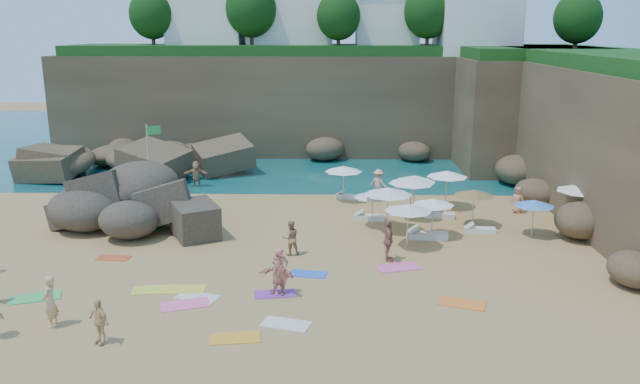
{
  "coord_description": "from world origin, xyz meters",
  "views": [
    {
      "loc": [
        2.69,
        -27.71,
        10.04
      ],
      "look_at": [
        2.0,
        3.0,
        2.0
      ],
      "focal_mm": 35.0,
      "sensor_mm": 36.0,
      "label": 1
    }
  ],
  "objects_px": {
    "parasol_0": "(343,169)",
    "person_stand_4": "(518,200)",
    "rock_outcrop": "(138,227)",
    "person_stand_1": "(291,238)",
    "person_stand_5": "(196,174)",
    "lounger_0": "(382,196)",
    "flag_pole": "(151,151)",
    "parasol_1": "(415,179)",
    "parasol_2": "(447,174)",
    "person_stand_2": "(378,183)",
    "person_stand_6": "(50,302)",
    "person_stand_3": "(389,241)"
  },
  "relations": [
    {
      "from": "rock_outcrop",
      "to": "person_stand_6",
      "type": "height_order",
      "value": "person_stand_6"
    },
    {
      "from": "person_stand_5",
      "to": "person_stand_6",
      "type": "height_order",
      "value": "person_stand_6"
    },
    {
      "from": "person_stand_5",
      "to": "rock_outcrop",
      "type": "bearing_deg",
      "value": -98.04
    },
    {
      "from": "lounger_0",
      "to": "person_stand_3",
      "type": "relative_size",
      "value": 0.84
    },
    {
      "from": "rock_outcrop",
      "to": "person_stand_3",
      "type": "xyz_separation_m",
      "value": [
        12.69,
        -4.58,
        0.95
      ]
    },
    {
      "from": "person_stand_5",
      "to": "flag_pole",
      "type": "bearing_deg",
      "value": -131.73
    },
    {
      "from": "person_stand_2",
      "to": "person_stand_6",
      "type": "height_order",
      "value": "person_stand_6"
    },
    {
      "from": "person_stand_5",
      "to": "person_stand_1",
      "type": "bearing_deg",
      "value": -60.9
    },
    {
      "from": "parasol_0",
      "to": "parasol_2",
      "type": "relative_size",
      "value": 0.97
    },
    {
      "from": "lounger_0",
      "to": "person_stand_1",
      "type": "xyz_separation_m",
      "value": [
        -4.9,
        -10.09,
        0.69
      ]
    },
    {
      "from": "parasol_0",
      "to": "flag_pole",
      "type": "bearing_deg",
      "value": 176.17
    },
    {
      "from": "person_stand_6",
      "to": "flag_pole",
      "type": "bearing_deg",
      "value": -174.8
    },
    {
      "from": "flag_pole",
      "to": "parasol_1",
      "type": "relative_size",
      "value": 1.91
    },
    {
      "from": "person_stand_2",
      "to": "person_stand_5",
      "type": "bearing_deg",
      "value": 23.95
    },
    {
      "from": "person_stand_1",
      "to": "rock_outcrop",
      "type": "bearing_deg",
      "value": -43.15
    },
    {
      "from": "flag_pole",
      "to": "lounger_0",
      "type": "xyz_separation_m",
      "value": [
        14.14,
        -0.13,
        -2.74
      ]
    },
    {
      "from": "rock_outcrop",
      "to": "flag_pole",
      "type": "bearing_deg",
      "value": 98.53
    },
    {
      "from": "lounger_0",
      "to": "parasol_2",
      "type": "bearing_deg",
      "value": -43.58
    },
    {
      "from": "parasol_1",
      "to": "lounger_0",
      "type": "height_order",
      "value": "parasol_1"
    },
    {
      "from": "parasol_1",
      "to": "person_stand_4",
      "type": "distance_m",
      "value": 6.03
    },
    {
      "from": "person_stand_6",
      "to": "person_stand_2",
      "type": "bearing_deg",
      "value": 145.46
    },
    {
      "from": "person_stand_1",
      "to": "person_stand_5",
      "type": "xyz_separation_m",
      "value": [
        -7.07,
        12.65,
        0.04
      ]
    },
    {
      "from": "parasol_2",
      "to": "flag_pole",
      "type": "bearing_deg",
      "value": 172.75
    },
    {
      "from": "rock_outcrop",
      "to": "person_stand_1",
      "type": "distance_m",
      "value": 9.2
    },
    {
      "from": "flag_pole",
      "to": "parasol_0",
      "type": "relative_size",
      "value": 1.98
    },
    {
      "from": "parasol_0",
      "to": "rock_outcrop",
      "type": "bearing_deg",
      "value": -152.97
    },
    {
      "from": "person_stand_4",
      "to": "rock_outcrop",
      "type": "bearing_deg",
      "value": -127.45
    },
    {
      "from": "flag_pole",
      "to": "lounger_0",
      "type": "distance_m",
      "value": 14.4
    },
    {
      "from": "lounger_0",
      "to": "person_stand_3",
      "type": "xyz_separation_m",
      "value": [
        -0.5,
        -10.77,
        0.82
      ]
    },
    {
      "from": "person_stand_2",
      "to": "person_stand_4",
      "type": "bearing_deg",
      "value": -170.27
    },
    {
      "from": "person_stand_3",
      "to": "person_stand_6",
      "type": "relative_size",
      "value": 1.02
    },
    {
      "from": "flag_pole",
      "to": "parasol_1",
      "type": "height_order",
      "value": "flag_pole"
    },
    {
      "from": "person_stand_5",
      "to": "lounger_0",
      "type": "bearing_deg",
      "value": -12.19
    },
    {
      "from": "parasol_1",
      "to": "person_stand_2",
      "type": "relative_size",
      "value": 1.38
    },
    {
      "from": "parasol_1",
      "to": "parasol_2",
      "type": "xyz_separation_m",
      "value": [
        2.02,
        1.3,
        -0.01
      ]
    },
    {
      "from": "parasol_0",
      "to": "person_stand_4",
      "type": "relative_size",
      "value": 1.51
    },
    {
      "from": "rock_outcrop",
      "to": "person_stand_1",
      "type": "bearing_deg",
      "value": -25.22
    },
    {
      "from": "lounger_0",
      "to": "person_stand_1",
      "type": "distance_m",
      "value": 11.24
    },
    {
      "from": "flag_pole",
      "to": "person_stand_4",
      "type": "distance_m",
      "value": 21.87
    },
    {
      "from": "parasol_0",
      "to": "person_stand_6",
      "type": "xyz_separation_m",
      "value": [
        -10.36,
        -16.72,
        -1.03
      ]
    },
    {
      "from": "parasol_1",
      "to": "person_stand_1",
      "type": "relative_size",
      "value": 1.44
    },
    {
      "from": "person_stand_2",
      "to": "person_stand_4",
      "type": "distance_m",
      "value": 8.34
    },
    {
      "from": "parasol_0",
      "to": "parasol_1",
      "type": "relative_size",
      "value": 0.96
    },
    {
      "from": "person_stand_1",
      "to": "person_stand_5",
      "type": "distance_m",
      "value": 14.49
    },
    {
      "from": "parasol_2",
      "to": "person_stand_6",
      "type": "distance_m",
      "value": 22.34
    },
    {
      "from": "parasol_2",
      "to": "person_stand_1",
      "type": "bearing_deg",
      "value": -136.67
    },
    {
      "from": "person_stand_3",
      "to": "lounger_0",
      "type": "bearing_deg",
      "value": -1.61
    },
    {
      "from": "parasol_1",
      "to": "flag_pole",
      "type": "bearing_deg",
      "value": 167.22
    },
    {
      "from": "parasol_2",
      "to": "person_stand_6",
      "type": "relative_size",
      "value": 1.25
    },
    {
      "from": "person_stand_3",
      "to": "parasol_1",
      "type": "bearing_deg",
      "value": -14.36
    }
  ]
}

